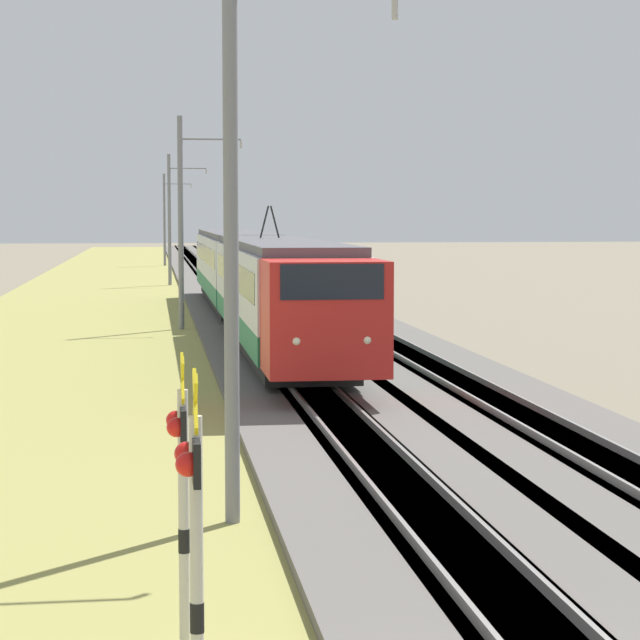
{
  "coord_description": "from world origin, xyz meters",
  "views": [
    {
      "loc": [
        -9.25,
        3.91,
        4.64
      ],
      "look_at": [
        19.71,
        0.0,
        2.18
      ],
      "focal_mm": 70.0,
      "sensor_mm": 36.0,
      "label": 1
    }
  ],
  "objects_px": {
    "passenger_train": "(253,275)",
    "crossing_signal_aux": "(182,476)",
    "catenary_mast_near": "(235,224)",
    "catenary_mast_far": "(170,219)",
    "catenary_mast_distant": "(165,219)",
    "catenary_mast_mid": "(182,221)",
    "crossing_signal_near": "(195,533)"
  },
  "relations": [
    {
      "from": "crossing_signal_near",
      "to": "catenary_mast_far",
      "type": "relative_size",
      "value": 0.4
    },
    {
      "from": "catenary_mast_near",
      "to": "crossing_signal_near",
      "type": "bearing_deg",
      "value": 173.81
    },
    {
      "from": "catenary_mast_mid",
      "to": "catenary_mast_far",
      "type": "xyz_separation_m",
      "value": [
        31.56,
        0.0,
        0.01
      ]
    },
    {
      "from": "catenary_mast_far",
      "to": "catenary_mast_distant",
      "type": "relative_size",
      "value": 1.03
    },
    {
      "from": "passenger_train",
      "to": "catenary_mast_mid",
      "type": "height_order",
      "value": "catenary_mast_mid"
    },
    {
      "from": "passenger_train",
      "to": "catenary_mast_mid",
      "type": "relative_size",
      "value": 5.02
    },
    {
      "from": "catenary_mast_mid",
      "to": "crossing_signal_aux",
      "type": "bearing_deg",
      "value": 178.58
    },
    {
      "from": "catenary_mast_mid",
      "to": "catenary_mast_distant",
      "type": "xyz_separation_m",
      "value": [
        63.13,
        -0.0,
        -0.1
      ]
    },
    {
      "from": "crossing_signal_aux",
      "to": "catenary_mast_far",
      "type": "height_order",
      "value": "catenary_mast_far"
    },
    {
      "from": "crossing_signal_aux",
      "to": "catenary_mast_far",
      "type": "xyz_separation_m",
      "value": [
        68.51,
        -0.92,
        2.45
      ]
    },
    {
      "from": "catenary_mast_far",
      "to": "passenger_train",
      "type": "bearing_deg",
      "value": -175.24
    },
    {
      "from": "catenary_mast_mid",
      "to": "catenary_mast_far",
      "type": "distance_m",
      "value": 31.56
    },
    {
      "from": "passenger_train",
      "to": "catenary_mast_distant",
      "type": "height_order",
      "value": "catenary_mast_distant"
    },
    {
      "from": "crossing_signal_near",
      "to": "passenger_train",
      "type": "bearing_deg",
      "value": -95.3
    },
    {
      "from": "passenger_train",
      "to": "crossing_signal_aux",
      "type": "distance_m",
      "value": 36.17
    },
    {
      "from": "catenary_mast_far",
      "to": "catenary_mast_near",
      "type": "bearing_deg",
      "value": 180.0
    },
    {
      "from": "crossing_signal_aux",
      "to": "catenary_mast_near",
      "type": "relative_size",
      "value": 0.37
    },
    {
      "from": "crossing_signal_aux",
      "to": "catenary_mast_distant",
      "type": "height_order",
      "value": "catenary_mast_distant"
    },
    {
      "from": "catenary_mast_far",
      "to": "crossing_signal_near",
      "type": "bearing_deg",
      "value": 179.29
    },
    {
      "from": "catenary_mast_near",
      "to": "catenary_mast_far",
      "type": "relative_size",
      "value": 1.02
    },
    {
      "from": "catenary_mast_distant",
      "to": "crossing_signal_aux",
      "type": "bearing_deg",
      "value": 179.47
    },
    {
      "from": "crossing_signal_near",
      "to": "crossing_signal_aux",
      "type": "relative_size",
      "value": 1.05
    },
    {
      "from": "catenary_mast_distant",
      "to": "catenary_mast_near",
      "type": "bearing_deg",
      "value": 180.0
    },
    {
      "from": "catenary_mast_near",
      "to": "catenary_mast_distant",
      "type": "xyz_separation_m",
      "value": [
        94.69,
        -0.0,
        -0.2
      ]
    },
    {
      "from": "catenary_mast_near",
      "to": "crossing_signal_aux",
      "type": "bearing_deg",
      "value": 170.33
    },
    {
      "from": "crossing_signal_near",
      "to": "catenary_mast_distant",
      "type": "distance_m",
      "value": 102.82
    },
    {
      "from": "catenary_mast_mid",
      "to": "catenary_mast_far",
      "type": "relative_size",
      "value": 1.0
    },
    {
      "from": "passenger_train",
      "to": "catenary_mast_mid",
      "type": "bearing_deg",
      "value": -109.56
    },
    {
      "from": "catenary_mast_mid",
      "to": "catenary_mast_distant",
      "type": "distance_m",
      "value": 63.13
    },
    {
      "from": "catenary_mast_near",
      "to": "catenary_mast_distant",
      "type": "distance_m",
      "value": 94.69
    },
    {
      "from": "passenger_train",
      "to": "catenary_mast_far",
      "type": "relative_size",
      "value": 5.01
    },
    {
      "from": "catenary_mast_far",
      "to": "catenary_mast_distant",
      "type": "distance_m",
      "value": 31.56
    }
  ]
}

